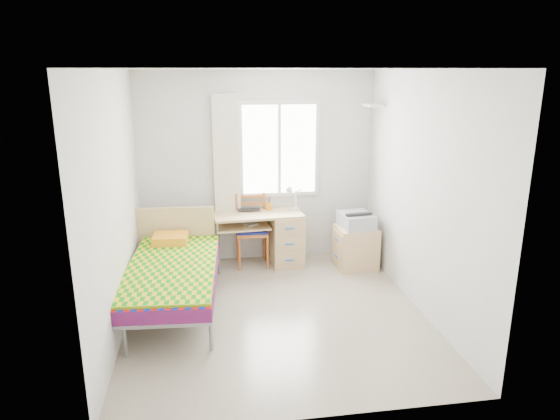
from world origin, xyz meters
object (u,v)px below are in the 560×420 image
Objects in this scene: desk at (281,236)px; cabinet at (356,247)px; printer at (356,220)px; chair at (252,226)px; bed at (172,270)px.

cabinet is at bearing -19.47° from desk.
cabinet is 0.39m from printer.
desk is 1.24× the size of chair.
bed reaches higher than desk.
cabinet is at bearing -12.16° from chair.
desk reaches higher than cabinet.
printer is at bearing 115.38° from cabinet.
chair reaches higher than printer.
bed is 4.30× the size of printer.
bed is at bearing -166.57° from printer.
bed is at bearing -128.54° from chair.
cabinet is (1.37, -0.36, -0.26)m from chair.
desk is at bearing 161.45° from cabinet.
bed reaches higher than cabinet.
printer is (-0.01, 0.01, 0.39)m from cabinet.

